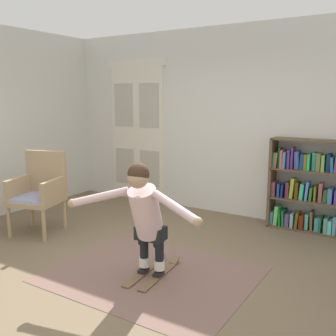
% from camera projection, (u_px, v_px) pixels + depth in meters
% --- Properties ---
extents(ground_plane, '(7.20, 7.20, 0.00)m').
position_uv_depth(ground_plane, '(130.00, 273.00, 4.14)').
color(ground_plane, brown).
extents(back_wall, '(6.00, 0.10, 2.90)m').
position_uv_depth(back_wall, '(230.00, 122.00, 6.05)').
color(back_wall, silver).
rests_on(back_wall, ground).
extents(double_door, '(1.22, 0.05, 2.45)m').
position_uv_depth(double_door, '(137.00, 132.00, 6.96)').
color(double_door, silver).
rests_on(double_door, ground).
extents(rug, '(2.04, 1.64, 0.01)m').
position_uv_depth(rug, '(152.00, 274.00, 4.10)').
color(rug, '#795950').
rests_on(rug, ground).
extents(bookshelf, '(1.39, 0.30, 1.27)m').
position_uv_depth(bookshelf, '(318.00, 192.00, 5.31)').
color(bookshelf, brown).
rests_on(bookshelf, ground).
extents(wicker_chair, '(0.75, 0.75, 1.10)m').
position_uv_depth(wicker_chair, '(39.00, 190.00, 5.34)').
color(wicker_chair, tan).
rests_on(wicker_chair, ground).
extents(skis_pair, '(0.35, 0.82, 0.07)m').
position_uv_depth(skis_pair, '(153.00, 271.00, 4.12)').
color(skis_pair, brown).
rests_on(skis_pair, rug).
extents(person_skier, '(1.43, 0.66, 1.15)m').
position_uv_depth(person_skier, '(145.00, 211.00, 3.85)').
color(person_skier, white).
rests_on(person_skier, skis_pair).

